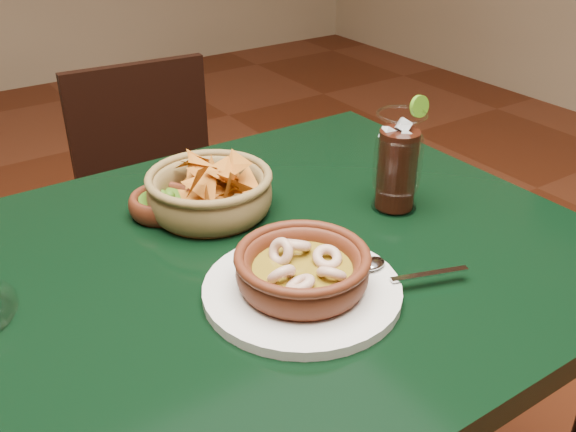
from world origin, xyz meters
TOP-DOWN VIEW (x-y plane):
  - dining_table at (0.00, 0.00)m, footprint 1.20×0.80m
  - dining_chair at (0.23, 0.70)m, footprint 0.41×0.41m
  - shrimp_plate at (0.10, -0.12)m, footprint 0.34×0.26m
  - chip_basket at (0.10, 0.15)m, footprint 0.24×0.24m
  - guacamole_ramekin at (0.03, 0.19)m, footprint 0.12×0.12m
  - cola_drink at (0.36, -0.00)m, footprint 0.16×0.16m

SIDE VIEW (x-z plane):
  - dining_chair at x=0.23m, z-range 0.04..0.86m
  - dining_table at x=0.00m, z-range 0.28..1.03m
  - guacamole_ramekin at x=0.03m, z-range 0.75..0.79m
  - shrimp_plate at x=0.10m, z-range 0.74..0.82m
  - chip_basket at x=0.10m, z-range 0.71..0.86m
  - cola_drink at x=0.36m, z-range 0.74..0.92m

